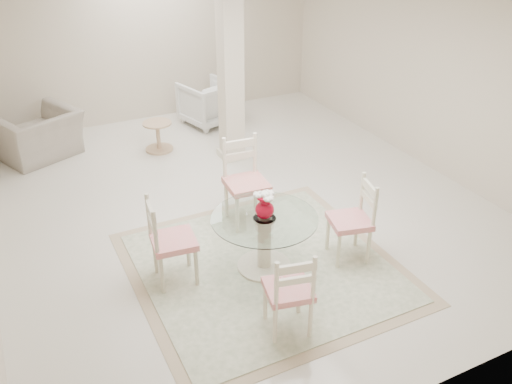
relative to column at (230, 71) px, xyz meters
name	(u,v)px	position (x,y,z in m)	size (l,w,h in m)	color
ground	(238,202)	(-0.50, -1.30, -1.35)	(7.00, 7.00, 0.00)	silver
room_shell	(235,63)	(-0.50, -1.30, 0.51)	(6.02, 7.02, 2.71)	beige
column	(230,71)	(0.00, 0.00, 0.00)	(0.30, 0.30, 2.70)	beige
area_rug	(264,267)	(-0.84, -2.73, -1.34)	(2.77, 2.77, 0.02)	tan
dining_table	(264,243)	(-0.84, -2.73, -1.02)	(1.12, 1.12, 0.65)	beige
red_vase	(265,205)	(-0.84, -2.73, -0.55)	(0.23, 0.22, 0.30)	#AF051D
dining_chair_east	(356,214)	(0.15, -2.98, -0.79)	(0.51, 0.51, 1.05)	#ECE7C2
dining_chair_north	(244,175)	(-0.61, -1.74, -0.72)	(0.51, 0.51, 1.19)	#F7E8CB
dining_chair_west	(166,236)	(-1.83, -2.50, -0.78)	(0.48, 0.48, 1.09)	beige
dining_chair_south	(291,287)	(-1.09, -3.72, -0.81)	(0.48, 0.48, 1.02)	#F6E8CA
recliner_taupe	(38,135)	(-2.64, 1.30, -0.99)	(1.11, 0.97, 0.72)	gray
armchair_white	(208,103)	(0.19, 1.45, -0.97)	(0.81, 0.83, 0.76)	silver
side_table	(158,137)	(-0.94, 0.73, -1.13)	(0.45, 0.45, 0.47)	tan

